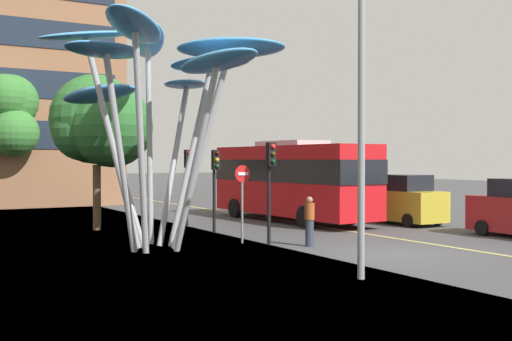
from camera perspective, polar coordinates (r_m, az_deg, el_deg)
The scene contains 13 objects.
ground at distance 19.79m, azimuth 11.19°, elevation -7.75°, with size 120.00×240.00×0.10m.
red_bus at distance 30.31m, azimuth 3.23°, elevation -0.63°, with size 3.15×10.41×3.86m.
leaf_sculpture at distance 21.44m, azimuth -8.50°, elevation 8.98°, with size 7.64×8.62×7.93m.
traffic_light_kerb_near at distance 21.67m, azimuth 1.31°, elevation -0.02°, with size 0.28×0.42×3.55m.
traffic_light_kerb_far at distance 25.43m, azimuth -3.71°, elevation -0.19°, with size 0.28×0.42×3.35m.
traffic_light_island_mid at distance 27.92m, azimuth -6.21°, elevation -0.02°, with size 0.28×0.42×3.40m.
car_parked_mid at distance 29.80m, azimuth 13.19°, elevation -2.69°, with size 1.97×4.02×2.27m.
car_parked_far at distance 35.39m, azimuth 5.38°, elevation -2.24°, with size 2.09×4.10×2.10m.
street_lamp at distance 16.06m, azimuth 10.54°, elevation 7.86°, with size 1.66×0.44×7.65m.
tree_pavement_near at distance 27.66m, azimuth -14.11°, elevation 4.07°, with size 4.04×4.78×6.63m.
tree_pavement_far at distance 40.73m, azimuth -22.18°, elevation 4.56°, with size 4.91×5.22×8.09m.
pedestrian at distance 21.59m, azimuth 4.86°, elevation -4.61°, with size 0.34×0.34×1.70m.
no_entry_sign at distance 22.23m, azimuth -1.25°, elevation -1.92°, with size 0.60×0.12×2.76m.
Camera 1 is at (-13.51, -14.74, 2.94)m, focal length 44.21 mm.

